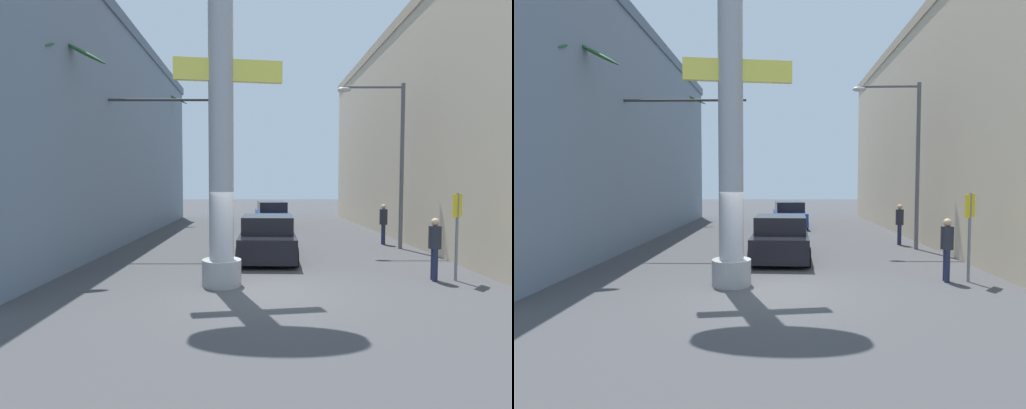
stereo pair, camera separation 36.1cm
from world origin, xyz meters
TOP-DOWN VIEW (x-y plane):
  - ground_plane at (0.00, 10.00)m, footprint 88.65×88.65m
  - building_left at (-10.16, 9.81)m, footprint 8.98×23.56m
  - building_right at (10.16, 11.29)m, footprint 7.10×23.39m
  - neon_sign_pole at (-0.95, 0.66)m, footprint 3.18×1.04m
  - street_lamp at (5.49, 6.58)m, footprint 2.76×0.28m
  - crossing_sign at (5.54, 1.18)m, footprint 0.47×0.47m
  - traffic_light_mast at (-4.42, 5.80)m, footprint 5.04×0.32m
  - car_lead at (0.38, 4.61)m, footprint 2.17×4.75m
  - car_far at (0.93, 14.83)m, footprint 2.14×4.84m
  - palm_tree_far_left at (-6.30, 17.52)m, footprint 3.12×3.26m
  - palm_tree_near_left at (-6.31, 2.72)m, footprint 3.17×3.24m
  - pedestrian_by_sign at (4.94, 1.19)m, footprint 0.40×0.40m
  - pedestrian_mid_right at (5.59, 7.71)m, footprint 0.38×0.38m

SIDE VIEW (x-z plane):
  - ground_plane at x=0.00m, z-range 0.00..0.00m
  - car_lead at x=0.38m, z-range -0.08..1.48m
  - car_far at x=0.93m, z-range -0.04..1.52m
  - pedestrian_by_sign at x=4.94m, z-range 0.15..1.91m
  - pedestrian_mid_right at x=5.59m, z-range 0.15..1.93m
  - crossing_sign at x=5.54m, z-range 0.39..2.84m
  - street_lamp at x=5.49m, z-range 0.77..7.52m
  - traffic_light_mast at x=-4.42m, z-range 1.22..7.26m
  - palm_tree_near_left at x=-6.31m, z-range 0.92..8.13m
  - building_left at x=-10.16m, z-range 0.01..10.02m
  - palm_tree_far_left at x=-6.30m, z-range 0.66..9.54m
  - building_right at x=10.16m, z-range 0.01..10.57m
  - neon_sign_pole at x=-0.95m, z-range -0.09..10.89m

